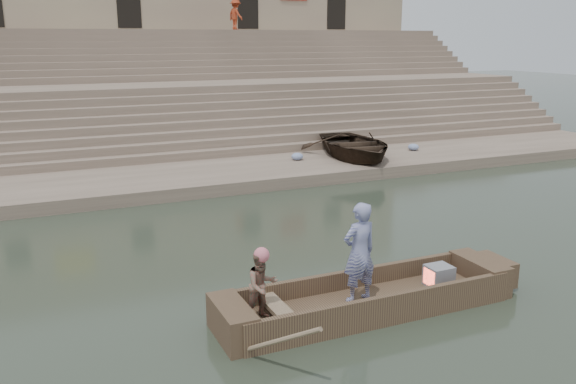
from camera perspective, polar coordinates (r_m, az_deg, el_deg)
ground at (r=14.70m, az=10.98°, el=-4.87°), size 120.00×120.00×0.00m
lower_landing at (r=21.43m, az=-1.24°, el=2.04°), size 32.00×4.00×0.40m
mid_landing at (r=28.20m, az=-7.22°, el=7.40°), size 32.00×3.00×2.80m
upper_landing at (r=34.83m, az=-10.71°, el=10.56°), size 32.00×3.00×5.20m
ghat_steps at (r=29.77m, az=-8.20°, el=8.50°), size 32.00×11.00×5.20m
building_wall at (r=38.67m, az=-12.36°, el=15.30°), size 32.00×5.07×11.20m
main_rowboat at (r=11.12m, az=7.48°, el=-10.60°), size 5.00×1.30×0.22m
rowboat_trim at (r=11.14m, az=8.45°, el=-9.49°), size 6.04×2.63×1.86m
standing_man at (r=10.69m, az=6.76°, el=-5.70°), size 0.71×0.50×1.82m
rowing_man at (r=10.06m, az=-2.48°, el=-8.85°), size 0.64×0.54×1.19m
television at (r=11.83m, az=14.04°, el=-7.71°), size 0.46×0.42×0.40m
beached_rowboat at (r=22.78m, az=6.32°, el=4.44°), size 3.93×5.04×0.96m
pedestrian at (r=35.57m, az=-4.98°, el=16.37°), size 0.92×1.22×1.68m
cloth_bundles at (r=23.32m, az=6.14°, el=3.81°), size 5.52×0.64×0.26m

